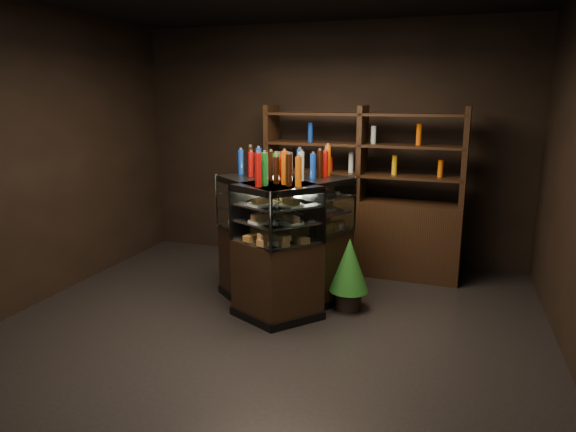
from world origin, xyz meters
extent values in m
plane|color=black|center=(0.00, 0.00, 0.00)|extent=(5.00, 5.00, 0.00)
cube|color=black|center=(0.00, 2.50, 1.50)|extent=(5.00, 0.02, 3.00)
cube|color=black|center=(0.00, -2.50, 1.50)|extent=(5.00, 0.02, 3.00)
cube|color=black|center=(-2.50, 0.00, 1.50)|extent=(0.02, 5.00, 3.00)
cube|color=black|center=(0.07, 0.74, 0.38)|extent=(1.07, 1.30, 0.76)
cube|color=black|center=(0.07, 0.74, 0.04)|extent=(1.10, 1.34, 0.08)
cube|color=black|center=(0.07, 0.74, 1.27)|extent=(1.07, 1.30, 0.06)
cube|color=silver|center=(0.07, 0.74, 0.77)|extent=(1.00, 1.24, 0.02)
cube|color=silver|center=(0.07, 0.74, 0.95)|extent=(1.00, 1.24, 0.02)
cube|color=silver|center=(0.07, 0.74, 1.11)|extent=(1.00, 1.24, 0.02)
cube|color=white|center=(0.34, 0.60, 1.03)|extent=(0.56, 1.03, 0.54)
cylinder|color=silver|center=(0.61, 1.12, 1.03)|extent=(0.03, 0.03, 0.56)
cylinder|color=silver|center=(0.05, 0.09, 1.03)|extent=(0.03, 0.03, 0.56)
cube|color=black|center=(-0.19, 0.70, 0.38)|extent=(1.26, 1.21, 0.76)
cube|color=black|center=(-0.19, 0.70, 0.04)|extent=(1.30, 1.25, 0.08)
cube|color=black|center=(-0.19, 0.70, 1.27)|extent=(1.26, 1.21, 0.06)
cube|color=silver|center=(-0.19, 0.70, 0.77)|extent=(1.19, 1.14, 0.02)
cube|color=silver|center=(-0.19, 0.70, 0.95)|extent=(1.19, 1.14, 0.02)
cube|color=silver|center=(-0.19, 0.70, 1.11)|extent=(1.19, 1.14, 0.02)
cube|color=white|center=(-0.39, 0.47, 1.03)|extent=(0.88, 0.78, 0.54)
cylinder|color=silver|center=(0.05, 0.09, 1.03)|extent=(0.03, 0.03, 0.56)
cylinder|color=silver|center=(-0.82, 0.86, 1.03)|extent=(0.03, 0.03, 0.56)
cube|color=#D2954B|center=(-0.13, 0.30, 0.81)|extent=(0.16, 0.20, 0.06)
cube|color=#D2954B|center=(-0.06, 0.44, 0.81)|extent=(0.16, 0.20, 0.06)
cube|color=#D2954B|center=(0.02, 0.59, 0.81)|extent=(0.16, 0.20, 0.06)
cube|color=#D2954B|center=(0.10, 0.73, 0.81)|extent=(0.16, 0.20, 0.06)
cube|color=#D2954B|center=(0.18, 0.87, 0.81)|extent=(0.16, 0.20, 0.06)
cube|color=#D2954B|center=(0.25, 1.02, 0.81)|extent=(0.16, 0.20, 0.06)
cube|color=#D2954B|center=(0.33, 1.16, 0.81)|extent=(0.16, 0.20, 0.06)
cylinder|color=white|center=(-0.14, 0.35, 0.97)|extent=(0.24, 0.24, 0.01)
cube|color=#D2954B|center=(-0.14, 0.35, 1.00)|extent=(0.15, 0.19, 0.05)
cylinder|color=white|center=(0.00, 0.61, 0.97)|extent=(0.24, 0.24, 0.01)
cube|color=#D2954B|center=(0.00, 0.61, 1.00)|extent=(0.15, 0.19, 0.05)
cylinder|color=white|center=(0.14, 0.87, 0.97)|extent=(0.24, 0.24, 0.01)
cube|color=#D2954B|center=(0.14, 0.87, 1.00)|extent=(0.15, 0.19, 0.05)
cylinder|color=white|center=(0.28, 1.13, 0.97)|extent=(0.24, 0.24, 0.01)
cube|color=#D2954B|center=(0.28, 1.13, 1.00)|extent=(0.15, 0.19, 0.05)
cylinder|color=white|center=(-0.14, 0.35, 1.13)|extent=(0.24, 0.24, 0.02)
cube|color=#D2954B|center=(-0.14, 0.35, 1.17)|extent=(0.15, 0.19, 0.05)
cylinder|color=white|center=(0.00, 0.61, 1.13)|extent=(0.24, 0.24, 0.02)
cube|color=#D2954B|center=(0.00, 0.61, 1.17)|extent=(0.15, 0.19, 0.05)
cylinder|color=white|center=(0.14, 0.87, 1.13)|extent=(0.24, 0.24, 0.02)
cube|color=#D2954B|center=(0.14, 0.87, 1.17)|extent=(0.15, 0.19, 0.05)
cylinder|color=white|center=(0.28, 1.13, 1.13)|extent=(0.24, 0.24, 0.02)
cube|color=#D2954B|center=(0.28, 1.13, 1.17)|extent=(0.15, 0.19, 0.05)
cube|color=#D2954B|center=(-0.58, 1.00, 0.81)|extent=(0.19, 0.19, 0.06)
cube|color=#D2954B|center=(-0.45, 0.89, 0.81)|extent=(0.19, 0.19, 0.06)
cube|color=#D2954B|center=(-0.33, 0.78, 0.81)|extent=(0.19, 0.19, 0.06)
cube|color=#D2954B|center=(-0.21, 0.67, 0.81)|extent=(0.19, 0.19, 0.06)
cube|color=#D2954B|center=(-0.09, 0.57, 0.81)|extent=(0.19, 0.19, 0.06)
cube|color=#D2954B|center=(0.04, 0.46, 0.81)|extent=(0.19, 0.19, 0.06)
cube|color=#D2954B|center=(0.16, 0.35, 0.81)|extent=(0.19, 0.19, 0.06)
cylinder|color=white|center=(-0.52, 0.99, 0.97)|extent=(0.24, 0.24, 0.01)
cube|color=#D2954B|center=(-0.52, 0.99, 1.00)|extent=(0.18, 0.18, 0.05)
cylinder|color=white|center=(-0.30, 0.79, 0.97)|extent=(0.24, 0.24, 0.01)
cube|color=#D2954B|center=(-0.30, 0.79, 1.00)|extent=(0.18, 0.18, 0.05)
cylinder|color=white|center=(-0.08, 0.60, 0.97)|extent=(0.24, 0.24, 0.01)
cube|color=#D2954B|center=(-0.08, 0.60, 1.00)|extent=(0.18, 0.18, 0.05)
cylinder|color=white|center=(0.14, 0.40, 0.97)|extent=(0.24, 0.24, 0.01)
cube|color=#D2954B|center=(0.14, 0.40, 1.00)|extent=(0.18, 0.18, 0.05)
cylinder|color=white|center=(-0.52, 0.99, 1.13)|extent=(0.24, 0.24, 0.02)
cube|color=#D2954B|center=(-0.52, 0.99, 1.17)|extent=(0.18, 0.18, 0.05)
cylinder|color=white|center=(-0.30, 0.79, 1.13)|extent=(0.24, 0.24, 0.02)
cube|color=#D2954B|center=(-0.30, 0.79, 1.17)|extent=(0.18, 0.18, 0.05)
cylinder|color=white|center=(-0.08, 0.60, 1.13)|extent=(0.24, 0.24, 0.02)
cube|color=#D2954B|center=(-0.08, 0.60, 1.17)|extent=(0.18, 0.18, 0.05)
cylinder|color=white|center=(0.14, 0.40, 1.13)|extent=(0.24, 0.24, 0.02)
cube|color=#D2954B|center=(0.14, 0.40, 1.17)|extent=(0.18, 0.18, 0.05)
cylinder|color=silver|center=(-0.16, 0.31, 1.44)|extent=(0.06, 0.06, 0.28)
cylinder|color=silver|center=(-0.16, 0.31, 1.59)|extent=(0.03, 0.03, 0.02)
cylinder|color=yellow|center=(-0.12, 0.39, 1.44)|extent=(0.06, 0.06, 0.28)
cylinder|color=silver|center=(-0.12, 0.39, 1.59)|extent=(0.03, 0.03, 0.02)
cylinder|color=#D8590A|center=(-0.07, 0.47, 1.44)|extent=(0.06, 0.06, 0.28)
cylinder|color=silver|center=(-0.07, 0.47, 1.59)|extent=(0.03, 0.03, 0.02)
cylinder|color=black|center=(-0.03, 0.55, 1.44)|extent=(0.06, 0.06, 0.28)
cylinder|color=silver|center=(-0.03, 0.55, 1.59)|extent=(0.03, 0.03, 0.02)
cylinder|color=#147223|center=(0.01, 0.63, 1.44)|extent=(0.06, 0.06, 0.28)
cylinder|color=silver|center=(0.01, 0.63, 1.59)|extent=(0.03, 0.03, 0.02)
cylinder|color=#0F38B2|center=(0.05, 0.70, 1.44)|extent=(0.06, 0.06, 0.28)
cylinder|color=silver|center=(0.05, 0.70, 1.59)|extent=(0.03, 0.03, 0.02)
cylinder|color=#B20C0A|center=(0.09, 0.78, 1.44)|extent=(0.06, 0.06, 0.28)
cylinder|color=silver|center=(0.09, 0.78, 1.59)|extent=(0.03, 0.03, 0.02)
cylinder|color=silver|center=(0.14, 0.86, 1.44)|extent=(0.06, 0.06, 0.28)
cylinder|color=silver|center=(0.14, 0.86, 1.59)|extent=(0.03, 0.03, 0.02)
cylinder|color=yellow|center=(0.18, 0.94, 1.44)|extent=(0.06, 0.06, 0.28)
cylinder|color=silver|center=(0.18, 0.94, 1.59)|extent=(0.03, 0.03, 0.02)
cylinder|color=#D8590A|center=(0.22, 1.02, 1.44)|extent=(0.06, 0.06, 0.28)
cylinder|color=silver|center=(0.22, 1.02, 1.59)|extent=(0.03, 0.03, 0.02)
cylinder|color=black|center=(0.26, 1.10, 1.44)|extent=(0.06, 0.06, 0.28)
cylinder|color=silver|center=(0.26, 1.10, 1.59)|extent=(0.03, 0.03, 0.02)
cylinder|color=#147223|center=(0.30, 1.17, 1.44)|extent=(0.06, 0.06, 0.28)
cylinder|color=silver|center=(0.30, 1.17, 1.59)|extent=(0.03, 0.03, 0.02)
cylinder|color=silver|center=(-0.56, 1.02, 1.44)|extent=(0.06, 0.06, 0.28)
cylinder|color=silver|center=(-0.56, 1.02, 1.59)|extent=(0.03, 0.03, 0.02)
cylinder|color=yellow|center=(-0.49, 0.96, 1.44)|extent=(0.06, 0.06, 0.28)
cylinder|color=silver|center=(-0.49, 0.96, 1.59)|extent=(0.03, 0.03, 0.02)
cylinder|color=#D8590A|center=(-0.42, 0.90, 1.44)|extent=(0.06, 0.06, 0.28)
cylinder|color=silver|center=(-0.42, 0.90, 1.59)|extent=(0.03, 0.03, 0.02)
cylinder|color=black|center=(-0.36, 0.84, 1.44)|extent=(0.06, 0.06, 0.28)
cylinder|color=silver|center=(-0.36, 0.84, 1.59)|extent=(0.03, 0.03, 0.02)
cylinder|color=#147223|center=(-0.29, 0.78, 1.44)|extent=(0.06, 0.06, 0.28)
cylinder|color=silver|center=(-0.29, 0.78, 1.59)|extent=(0.03, 0.03, 0.02)
cylinder|color=#0F38B2|center=(-0.22, 0.73, 1.44)|extent=(0.06, 0.06, 0.28)
cylinder|color=silver|center=(-0.22, 0.73, 1.59)|extent=(0.03, 0.03, 0.02)
cylinder|color=#B20C0A|center=(-0.16, 0.67, 1.44)|extent=(0.06, 0.06, 0.28)
cylinder|color=silver|center=(-0.16, 0.67, 1.59)|extent=(0.03, 0.03, 0.02)
cylinder|color=silver|center=(-0.09, 0.61, 1.44)|extent=(0.06, 0.06, 0.28)
cylinder|color=silver|center=(-0.09, 0.61, 1.59)|extent=(0.03, 0.03, 0.02)
cylinder|color=yellow|center=(-0.02, 0.55, 1.44)|extent=(0.06, 0.06, 0.28)
cylinder|color=silver|center=(-0.02, 0.55, 1.59)|extent=(0.03, 0.03, 0.02)
cylinder|color=#D8590A|center=(0.04, 0.49, 1.44)|extent=(0.06, 0.06, 0.28)
cylinder|color=silver|center=(0.04, 0.49, 1.59)|extent=(0.03, 0.03, 0.02)
cylinder|color=black|center=(0.11, 0.43, 1.44)|extent=(0.06, 0.06, 0.28)
cylinder|color=silver|center=(0.11, 0.43, 1.59)|extent=(0.03, 0.03, 0.02)
cylinder|color=#147223|center=(0.18, 0.37, 1.44)|extent=(0.06, 0.06, 0.28)
cylinder|color=silver|center=(0.18, 0.37, 1.59)|extent=(0.03, 0.03, 0.02)
cylinder|color=black|center=(0.61, 0.85, 0.10)|extent=(0.26, 0.26, 0.20)
cone|color=#1B5C1A|center=(0.61, 0.85, 0.47)|extent=(0.39, 0.39, 0.54)
cone|color=#1B5C1A|center=(0.61, 0.85, 0.65)|extent=(0.31, 0.31, 0.38)
cube|color=black|center=(0.50, 2.05, 0.45)|extent=(2.38, 0.55, 0.90)
cube|color=black|center=(-0.65, 2.11, 1.45)|extent=(0.08, 0.38, 1.10)
cube|color=black|center=(0.50, 2.05, 1.45)|extent=(0.08, 0.38, 1.10)
cube|color=black|center=(1.65, 1.99, 1.45)|extent=(0.08, 0.38, 1.10)
cube|color=black|center=(0.50, 2.05, 1.20)|extent=(2.33, 0.51, 0.03)
cube|color=black|center=(0.50, 2.05, 1.55)|extent=(2.33, 0.51, 0.03)
cube|color=black|center=(0.50, 2.05, 1.90)|extent=(2.33, 0.51, 0.03)
cylinder|color=silver|center=(-0.39, 2.10, 1.32)|extent=(0.06, 0.06, 0.22)
cylinder|color=yellow|center=(-0.14, 2.09, 1.32)|extent=(0.06, 0.06, 0.22)
cylinder|color=#D8590A|center=(0.12, 2.07, 1.32)|extent=(0.06, 0.06, 0.22)
cylinder|color=black|center=(0.38, 2.06, 1.32)|extent=(0.06, 0.06, 0.22)
cylinder|color=#147223|center=(0.63, 2.04, 1.32)|extent=(0.06, 0.06, 0.22)
cylinder|color=#0F38B2|center=(0.89, 2.03, 1.32)|extent=(0.06, 0.06, 0.22)
cylinder|color=#B20C0A|center=(1.14, 2.01, 1.32)|extent=(0.06, 0.06, 0.22)
cylinder|color=silver|center=(1.40, 2.00, 1.32)|extent=(0.06, 0.06, 0.22)
camera|label=1|loc=(1.50, -3.96, 2.08)|focal=32.00mm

